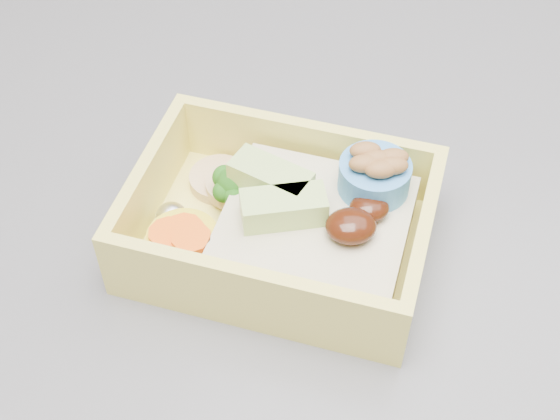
{
  "coord_description": "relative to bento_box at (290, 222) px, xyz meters",
  "views": [
    {
      "loc": [
        0.16,
        -0.35,
        1.29
      ],
      "look_at": [
        0.17,
        -0.06,
        0.95
      ],
      "focal_mm": 50.0,
      "sensor_mm": 36.0,
      "label": 1
    }
  ],
  "objects": [
    {
      "name": "bento_box",
      "position": [
        0.0,
        0.0,
        0.0
      ],
      "size": [
        0.2,
        0.17,
        0.06
      ],
      "rotation": [
        0.0,
        0.0,
        -0.34
      ],
      "color": "#EBDC61",
      "rests_on": "island"
    }
  ]
}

